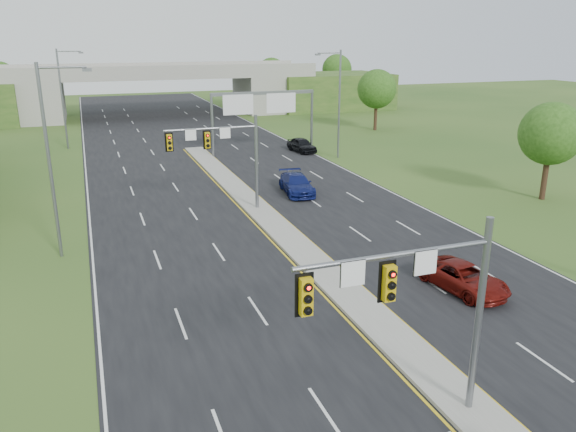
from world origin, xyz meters
The scene contains 19 objects.
ground centered at (0.00, 0.00, 0.00)m, with size 240.00×240.00×0.00m, color #2D4F1C.
road centered at (0.00, 35.00, 0.01)m, with size 24.00×160.00×0.02m, color black.
median centered at (0.00, 23.00, 0.10)m, with size 2.00×54.00×0.16m, color gray.
lane_markings centered at (-0.60, 28.91, 0.02)m, with size 23.72×160.00×0.01m.
signal_mast_near centered at (-2.26, -0.07, 4.73)m, with size 6.62×0.60×7.00m.
signal_mast_far centered at (-2.26, 24.93, 4.73)m, with size 6.62×0.60×7.00m.
sign_gantry centered at (6.68, 44.92, 5.24)m, with size 11.58×0.44×6.67m.
overpass centered at (0.00, 80.00, 3.55)m, with size 80.00×14.00×8.10m.
lightpole_l_mid centered at (-13.30, 20.00, 6.10)m, with size 2.85×0.25×11.00m.
lightpole_l_far centered at (-13.30, 55.00, 6.10)m, with size 2.85×0.25×11.00m.
lightpole_r_far centered at (13.30, 40.00, 6.10)m, with size 2.85×0.25×11.00m.
tree_r_near centered at (22.00, 20.00, 5.18)m, with size 4.80×4.80×7.60m.
tree_r_mid centered at (26.00, 55.00, 5.51)m, with size 5.20×5.20×8.12m.
tree_back_b centered at (-24.00, 94.00, 5.51)m, with size 5.60×5.60×8.32m.
tree_back_c centered at (24.00, 94.00, 5.51)m, with size 5.60×5.60×8.32m.
tree_back_d centered at (38.00, 94.00, 5.84)m, with size 6.00×6.00×8.85m.
car_far_a centered at (5.74, 8.10, 0.71)m, with size 2.28×4.95×1.37m, color #5D0E09.
car_far_b centered at (4.33, 28.16, 0.80)m, with size 2.18×5.36×1.56m, color #0E1755.
car_far_c centered at (11.00, 44.18, 0.79)m, with size 1.82×4.53×1.54m, color black.
Camera 1 is at (-11.42, -13.27, 12.30)m, focal length 35.00 mm.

